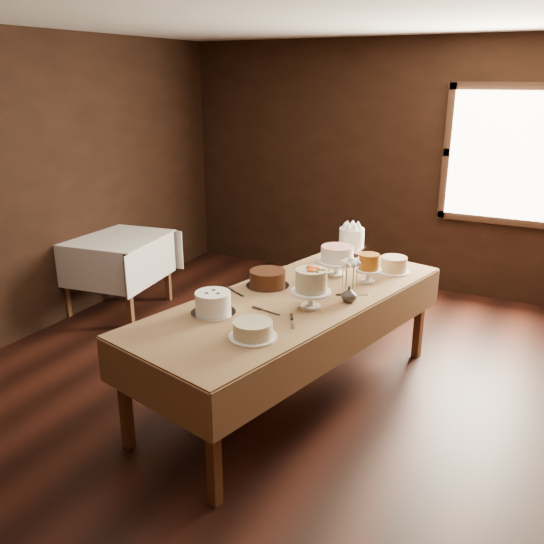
{
  "coord_description": "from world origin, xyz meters",
  "views": [
    {
      "loc": [
        1.94,
        -3.52,
        2.39
      ],
      "look_at": [
        0.0,
        0.2,
        0.95
      ],
      "focal_mm": 37.91,
      "sensor_mm": 36.0,
      "label": 1
    }
  ],
  "objects_px": {
    "cake_speckled": "(394,265)",
    "cake_server_a": "(271,313)",
    "cake_meringue": "(351,244)",
    "cake_flowers": "(311,291)",
    "cake_server_e": "(238,294)",
    "cake_chocolate": "(268,279)",
    "display_table": "(293,305)",
    "cake_server_d": "(358,295)",
    "cake_cream": "(253,330)",
    "side_table": "(115,246)",
    "cake_swirl": "(213,304)",
    "flower_vase": "(349,294)",
    "cake_server_b": "(293,324)",
    "cake_lattice": "(337,262)",
    "cake_caramel": "(369,270)",
    "cake_server_c": "(309,282)"
  },
  "relations": [
    {
      "from": "flower_vase",
      "to": "cake_speckled",
      "type": "bearing_deg",
      "value": 83.21
    },
    {
      "from": "cake_swirl",
      "to": "flower_vase",
      "type": "bearing_deg",
      "value": 40.21
    },
    {
      "from": "cake_swirl",
      "to": "cake_server_e",
      "type": "height_order",
      "value": "cake_swirl"
    },
    {
      "from": "cake_server_e",
      "to": "flower_vase",
      "type": "xyz_separation_m",
      "value": [
        0.8,
        0.24,
        0.06
      ]
    },
    {
      "from": "cake_cream",
      "to": "cake_lattice",
      "type": "bearing_deg",
      "value": 88.89
    },
    {
      "from": "cake_caramel",
      "to": "cake_server_a",
      "type": "xyz_separation_m",
      "value": [
        -0.39,
        -0.92,
        -0.1
      ]
    },
    {
      "from": "cake_caramel",
      "to": "cake_chocolate",
      "type": "xyz_separation_m",
      "value": [
        -0.66,
        -0.46,
        -0.04
      ]
    },
    {
      "from": "side_table",
      "to": "cake_cream",
      "type": "distance_m",
      "value": 2.92
    },
    {
      "from": "display_table",
      "to": "cake_server_a",
      "type": "height_order",
      "value": "cake_server_a"
    },
    {
      "from": "side_table",
      "to": "cake_lattice",
      "type": "bearing_deg",
      "value": -3.17
    },
    {
      "from": "cake_server_c",
      "to": "cake_server_d",
      "type": "relative_size",
      "value": 1.0
    },
    {
      "from": "cake_chocolate",
      "to": "cake_caramel",
      "type": "bearing_deg",
      "value": 34.71
    },
    {
      "from": "cake_speckled",
      "to": "cake_server_a",
      "type": "relative_size",
      "value": 1.19
    },
    {
      "from": "cake_lattice",
      "to": "cake_server_d",
      "type": "bearing_deg",
      "value": -48.66
    },
    {
      "from": "cake_lattice",
      "to": "flower_vase",
      "type": "relative_size",
      "value": 2.99
    },
    {
      "from": "cake_chocolate",
      "to": "cake_server_d",
      "type": "distance_m",
      "value": 0.71
    },
    {
      "from": "cake_server_b",
      "to": "cake_meringue",
      "type": "bearing_deg",
      "value": 157.55
    },
    {
      "from": "cake_meringue",
      "to": "cake_speckled",
      "type": "relative_size",
      "value": 1.07
    },
    {
      "from": "cake_speckled",
      "to": "cake_cream",
      "type": "bearing_deg",
      "value": -104.25
    },
    {
      "from": "cake_flowers",
      "to": "flower_vase",
      "type": "bearing_deg",
      "value": 47.83
    },
    {
      "from": "cake_server_e",
      "to": "cake_flowers",
      "type": "bearing_deg",
      "value": 28.3
    },
    {
      "from": "cake_meringue",
      "to": "flower_vase",
      "type": "height_order",
      "value": "cake_meringue"
    },
    {
      "from": "cake_swirl",
      "to": "cake_server_d",
      "type": "xyz_separation_m",
      "value": [
        0.77,
        0.8,
        -0.07
      ]
    },
    {
      "from": "cake_swirl",
      "to": "cake_server_d",
      "type": "bearing_deg",
      "value": 46.09
    },
    {
      "from": "cake_speckled",
      "to": "cake_server_a",
      "type": "distance_m",
      "value": 1.36
    },
    {
      "from": "cake_server_b",
      "to": "cake_caramel",
      "type": "bearing_deg",
      "value": 141.5
    },
    {
      "from": "cake_lattice",
      "to": "cake_server_b",
      "type": "height_order",
      "value": "cake_lattice"
    },
    {
      "from": "cake_meringue",
      "to": "cake_chocolate",
      "type": "relative_size",
      "value": 0.9
    },
    {
      "from": "cake_meringue",
      "to": "cake_server_e",
      "type": "xyz_separation_m",
      "value": [
        -0.44,
        -1.27,
        -0.12
      ]
    },
    {
      "from": "cake_flowers",
      "to": "cake_cream",
      "type": "bearing_deg",
      "value": -101.04
    },
    {
      "from": "cake_meringue",
      "to": "cake_flowers",
      "type": "distance_m",
      "value": 1.26
    },
    {
      "from": "cake_speckled",
      "to": "cake_server_a",
      "type": "bearing_deg",
      "value": -111.73
    },
    {
      "from": "side_table",
      "to": "cake_swirl",
      "type": "bearing_deg",
      "value": -32.0
    },
    {
      "from": "cake_meringue",
      "to": "cake_lattice",
      "type": "xyz_separation_m",
      "value": [
        0.06,
        -0.51,
        -0.02
      ]
    },
    {
      "from": "cake_caramel",
      "to": "cake_server_d",
      "type": "relative_size",
      "value": 1.02
    },
    {
      "from": "cake_chocolate",
      "to": "display_table",
      "type": "bearing_deg",
      "value": -21.88
    },
    {
      "from": "display_table",
      "to": "cake_flowers",
      "type": "xyz_separation_m",
      "value": [
        0.19,
        -0.12,
        0.19
      ]
    },
    {
      "from": "side_table",
      "to": "cake_cream",
      "type": "relative_size",
      "value": 3.37
    },
    {
      "from": "cake_swirl",
      "to": "cake_speckled",
      "type": "bearing_deg",
      "value": 59.57
    },
    {
      "from": "cake_server_e",
      "to": "side_table",
      "type": "bearing_deg",
      "value": -176.66
    },
    {
      "from": "cake_server_e",
      "to": "cake_server_b",
      "type": "bearing_deg",
      "value": -0.39
    },
    {
      "from": "side_table",
      "to": "cake_server_e",
      "type": "height_order",
      "value": "cake_server_e"
    },
    {
      "from": "cake_caramel",
      "to": "flower_vase",
      "type": "relative_size",
      "value": 2.08
    },
    {
      "from": "cake_speckled",
      "to": "cake_server_e",
      "type": "relative_size",
      "value": 1.19
    },
    {
      "from": "display_table",
      "to": "cake_server_d",
      "type": "distance_m",
      "value": 0.49
    },
    {
      "from": "cake_flowers",
      "to": "cake_server_a",
      "type": "height_order",
      "value": "cake_flowers"
    },
    {
      "from": "side_table",
      "to": "cake_chocolate",
      "type": "relative_size",
      "value": 3.14
    },
    {
      "from": "cake_meringue",
      "to": "cake_speckled",
      "type": "xyz_separation_m",
      "value": [
        0.46,
        -0.22,
        -0.07
      ]
    },
    {
      "from": "cake_server_b",
      "to": "cake_server_c",
      "type": "bearing_deg",
      "value": 168.01
    },
    {
      "from": "cake_speckled",
      "to": "cake_server_b",
      "type": "distance_m",
      "value": 1.4
    }
  ]
}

